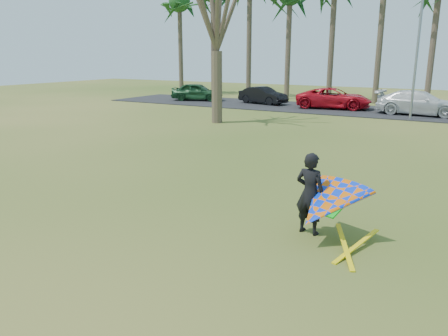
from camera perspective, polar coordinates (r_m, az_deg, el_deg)
The scene contains 10 objects.
ground at distance 10.21m, azimuth -5.69°, elevation -8.45°, with size 100.00×100.00×0.00m, color #244E11.
parking_strip at distance 33.30m, azimuth 20.37°, elevation 6.84°, with size 46.00×7.00×0.06m, color black.
palm_0 at distance 47.70m, azimuth -5.84°, elevation 20.72°, with size 4.84×4.84×10.84m.
bare_tree_left at distance 26.51m, azimuth -0.98°, elevation 20.91°, with size 6.60×6.60×9.70m.
streetlight at distance 29.79m, azimuth 24.29°, elevation 14.25°, with size 2.28×0.18×8.00m.
car_0 at distance 39.27m, azimuth -3.53°, elevation 9.92°, with size 1.81×4.49×1.53m, color #1B4424.
car_1 at distance 36.63m, azimuth 5.10°, elevation 9.44°, with size 1.46×4.20×1.38m, color black.
car_2 at distance 34.24m, azimuth 14.14°, elevation 8.83°, with size 2.54×5.51×1.53m, color red.
car_3 at distance 32.36m, azimuth 24.15°, elevation 7.77°, with size 2.25×5.53×1.61m, color silver.
kite_flyer at distance 9.76m, azimuth 12.88°, elevation -4.43°, with size 2.13×2.39×2.05m.
Camera 1 is at (5.54, -7.59, 3.97)m, focal length 35.00 mm.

